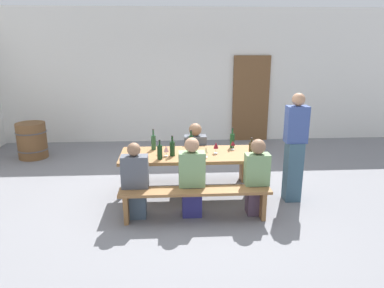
% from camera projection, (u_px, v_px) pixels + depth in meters
% --- Properties ---
extents(ground_plane, '(24.00, 24.00, 0.00)m').
position_uv_depth(ground_plane, '(192.00, 198.00, 5.78)').
color(ground_plane, slate).
extents(back_wall, '(14.00, 0.20, 3.20)m').
position_uv_depth(back_wall, '(183.00, 76.00, 8.83)').
color(back_wall, silver).
rests_on(back_wall, ground).
extents(wooden_door, '(0.90, 0.06, 2.10)m').
position_uv_depth(wooden_door, '(251.00, 99.00, 8.94)').
color(wooden_door, brown).
rests_on(wooden_door, ground).
extents(tasting_table, '(2.20, 0.84, 0.75)m').
position_uv_depth(tasting_table, '(192.00, 158.00, 5.59)').
color(tasting_table, olive).
rests_on(tasting_table, ground).
extents(bench_near, '(2.10, 0.30, 0.45)m').
position_uv_depth(bench_near, '(195.00, 196.00, 4.99)').
color(bench_near, olive).
rests_on(bench_near, ground).
extents(bench_far, '(2.10, 0.30, 0.45)m').
position_uv_depth(bench_far, '(189.00, 162.00, 6.37)').
color(bench_far, olive).
rests_on(bench_far, ground).
extents(wine_bottle_0, '(0.08, 0.08, 0.31)m').
position_uv_depth(wine_bottle_0, '(172.00, 148.00, 5.42)').
color(wine_bottle_0, '#143319').
rests_on(wine_bottle_0, tasting_table).
extents(wine_bottle_1, '(0.08, 0.08, 0.30)m').
position_uv_depth(wine_bottle_1, '(191.00, 142.00, 5.79)').
color(wine_bottle_1, '#143319').
rests_on(wine_bottle_1, tasting_table).
extents(wine_bottle_2, '(0.07, 0.07, 0.33)m').
position_uv_depth(wine_bottle_2, '(232.00, 140.00, 5.84)').
color(wine_bottle_2, '#194723').
rests_on(wine_bottle_2, tasting_table).
extents(wine_bottle_3, '(0.07, 0.07, 0.29)m').
position_uv_depth(wine_bottle_3, '(251.00, 149.00, 5.38)').
color(wine_bottle_3, '#332814').
rests_on(wine_bottle_3, tasting_table).
extents(wine_bottle_4, '(0.07, 0.07, 0.33)m').
position_uv_depth(wine_bottle_4, '(153.00, 142.00, 5.74)').
color(wine_bottle_4, '#234C2D').
rests_on(wine_bottle_4, tasting_table).
extents(wine_bottle_5, '(0.08, 0.08, 0.29)m').
position_uv_depth(wine_bottle_5, '(160.00, 152.00, 5.27)').
color(wine_bottle_5, '#143319').
rests_on(wine_bottle_5, tasting_table).
extents(wine_glass_0, '(0.06, 0.06, 0.14)m').
position_uv_depth(wine_glass_0, '(160.00, 148.00, 5.50)').
color(wine_glass_0, silver).
rests_on(wine_glass_0, tasting_table).
extents(wine_glass_1, '(0.07, 0.07, 0.14)m').
position_uv_depth(wine_glass_1, '(233.00, 143.00, 5.74)').
color(wine_glass_1, silver).
rests_on(wine_glass_1, tasting_table).
extents(wine_glass_2, '(0.08, 0.08, 0.16)m').
position_uv_depth(wine_glass_2, '(166.00, 149.00, 5.42)').
color(wine_glass_2, silver).
rests_on(wine_glass_2, tasting_table).
extents(wine_glass_3, '(0.06, 0.06, 0.17)m').
position_uv_depth(wine_glass_3, '(206.00, 150.00, 5.35)').
color(wine_glass_3, silver).
rests_on(wine_glass_3, tasting_table).
extents(wine_glass_4, '(0.08, 0.08, 0.18)m').
position_uv_depth(wine_glass_4, '(216.00, 146.00, 5.54)').
color(wine_glass_4, silver).
rests_on(wine_glass_4, tasting_table).
extents(seated_guest_near_0, '(0.37, 0.24, 1.09)m').
position_uv_depth(seated_guest_near_0, '(135.00, 183.00, 5.04)').
color(seated_guest_near_0, '#415365').
rests_on(seated_guest_near_0, ground).
extents(seated_guest_near_1, '(0.37, 0.24, 1.15)m').
position_uv_depth(seated_guest_near_1, '(192.00, 179.00, 5.08)').
color(seated_guest_near_1, navy).
rests_on(seated_guest_near_1, ground).
extents(seated_guest_near_2, '(0.34, 0.24, 1.11)m').
position_uv_depth(seated_guest_near_2, '(257.00, 178.00, 5.13)').
color(seated_guest_near_2, '#533E53').
rests_on(seated_guest_near_2, ground).
extents(seated_guest_far_0, '(0.37, 0.24, 1.10)m').
position_uv_depth(seated_guest_far_0, '(195.00, 156.00, 6.19)').
color(seated_guest_far_0, '#444E4C').
rests_on(seated_guest_far_0, ground).
extents(standing_host, '(0.32, 0.24, 1.69)m').
position_uv_depth(standing_host, '(295.00, 149.00, 5.51)').
color(standing_host, '#365468').
rests_on(standing_host, ground).
extents(wine_barrel, '(0.64, 0.64, 0.76)m').
position_uv_depth(wine_barrel, '(32.00, 140.00, 7.71)').
color(wine_barrel, brown).
rests_on(wine_barrel, ground).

